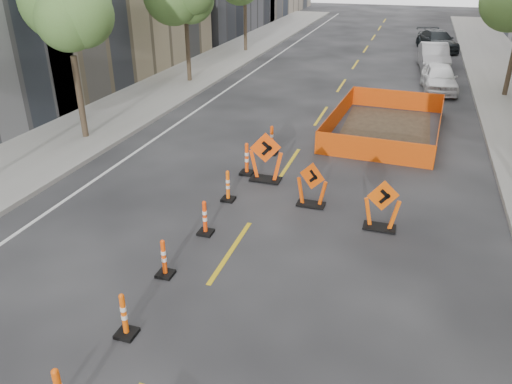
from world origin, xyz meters
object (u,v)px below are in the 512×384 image
(channelizer_4, at_px, (164,258))
(parked_car_far, at_px, (437,41))
(channelizer_6, at_px, (228,186))
(channelizer_3, at_px, (124,315))
(chevron_sign_right, at_px, (382,205))
(chevron_sign_left, at_px, (266,157))
(chevron_sign_center, at_px, (312,184))
(channelizer_5, at_px, (205,218))
(channelizer_8, at_px, (272,140))
(parked_car_mid, at_px, (434,57))
(channelizer_7, at_px, (247,159))
(parked_car_near, at_px, (439,78))

(channelizer_4, distance_m, parked_car_far, 33.11)
(channelizer_6, bearing_deg, channelizer_4, -90.53)
(channelizer_3, xyz_separation_m, chevron_sign_right, (4.39, 5.79, 0.23))
(channelizer_3, height_order, chevron_sign_right, chevron_sign_right)
(chevron_sign_left, distance_m, chevron_sign_center, 2.23)
(chevron_sign_left, xyz_separation_m, chevron_sign_center, (1.80, -1.31, -0.14))
(channelizer_5, xyz_separation_m, channelizer_8, (0.08, 6.15, 0.06))
(channelizer_8, distance_m, chevron_sign_left, 2.43)
(chevron_sign_center, height_order, chevron_sign_right, chevron_sign_right)
(parked_car_far, bearing_deg, parked_car_mid, -111.81)
(parked_car_mid, bearing_deg, channelizer_4, -108.50)
(chevron_sign_left, bearing_deg, parked_car_mid, 52.71)
(chevron_sign_center, distance_m, chevron_sign_right, 2.22)
(channelizer_4, relative_size, channelizer_5, 0.98)
(channelizer_5, distance_m, chevron_sign_right, 4.74)
(chevron_sign_right, bearing_deg, parked_car_far, 64.58)
(channelizer_5, bearing_deg, parked_car_mid, 76.13)
(channelizer_3, bearing_deg, channelizer_7, 91.69)
(channelizer_6, relative_size, parked_car_far, 0.20)
(channelizer_4, distance_m, parked_car_mid, 26.24)
(channelizer_7, height_order, chevron_sign_left, chevron_sign_left)
(chevron_sign_right, xyz_separation_m, parked_car_near, (1.66, 16.03, -0.01))
(chevron_sign_left, height_order, chevron_sign_right, chevron_sign_left)
(channelizer_3, xyz_separation_m, parked_car_near, (6.05, 21.82, 0.21))
(channelizer_8, bearing_deg, channelizer_3, -90.23)
(channelizer_7, distance_m, parked_car_far, 27.11)
(chevron_sign_right, bearing_deg, channelizer_4, -162.89)
(channelizer_7, bearing_deg, parked_car_far, 76.59)
(channelizer_7, height_order, channelizer_8, channelizer_7)
(chevron_sign_center, relative_size, parked_car_mid, 0.29)
(channelizer_8, distance_m, parked_car_mid, 18.28)
(chevron_sign_left, xyz_separation_m, parked_car_near, (5.53, 13.94, -0.12))
(channelizer_5, distance_m, chevron_sign_left, 3.84)
(channelizer_6, relative_size, channelizer_7, 0.88)
(chevron_sign_center, bearing_deg, chevron_sign_left, 165.38)
(parked_car_mid, bearing_deg, chevron_sign_center, -104.70)
(channelizer_5, distance_m, channelizer_6, 2.05)
(channelizer_8, bearing_deg, channelizer_6, -92.71)
(channelizer_8, relative_size, parked_car_mid, 0.23)
(channelizer_6, xyz_separation_m, channelizer_8, (0.19, 4.10, 0.06))
(channelizer_4, bearing_deg, channelizer_7, 90.47)
(chevron_sign_left, bearing_deg, channelizer_5, -120.69)
(chevron_sign_center, relative_size, parked_car_near, 0.33)
(parked_car_near, bearing_deg, channelizer_5, -114.12)
(channelizer_8, bearing_deg, chevron_sign_right, -45.73)
(chevron_sign_left, bearing_deg, chevron_sign_right, -50.79)
(chevron_sign_center, xyz_separation_m, parked_car_near, (3.73, 15.25, 0.02))
(chevron_sign_left, relative_size, parked_car_mid, 0.35)
(channelizer_6, xyz_separation_m, parked_car_far, (6.20, 28.42, 0.23))
(channelizer_5, bearing_deg, channelizer_8, 89.29)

